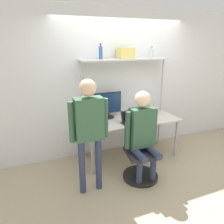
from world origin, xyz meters
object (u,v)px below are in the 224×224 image
(bottle_blue, at_px, (101,53))
(storage_box, at_px, (126,53))
(cell_phone, at_px, (142,121))
(bottle_clear, at_px, (151,53))
(laptop, at_px, (130,120))
(person_seated, at_px, (143,130))
(office_chair, at_px, (140,161))
(monitor, at_px, (108,104))
(person_standing, at_px, (89,123))

(bottle_blue, bearing_deg, storage_box, -0.00)
(cell_phone, bearing_deg, bottle_clear, 48.72)
(laptop, distance_m, cell_phone, 0.26)
(cell_phone, xyz_separation_m, person_seated, (-0.30, -0.53, 0.08))
(office_chair, xyz_separation_m, person_seated, (-0.01, -0.05, 0.56))
(monitor, relative_size, storage_box, 1.94)
(person_seated, height_order, storage_box, storage_box)
(person_seated, relative_size, person_standing, 0.86)
(person_seated, height_order, bottle_blue, bottle_blue)
(bottle_clear, distance_m, bottle_blue, 0.99)
(monitor, xyz_separation_m, storage_box, (0.35, 0.01, 0.90))
(monitor, xyz_separation_m, bottle_clear, (0.87, 0.01, 0.90))
(storage_box, bearing_deg, cell_phone, -70.45)
(person_standing, bearing_deg, cell_phone, 24.90)
(bottle_blue, distance_m, storage_box, 0.46)
(monitor, distance_m, person_seated, 0.98)
(person_seated, bearing_deg, person_standing, 179.39)
(person_standing, height_order, bottle_clear, bottle_clear)
(office_chair, xyz_separation_m, person_standing, (-0.83, -0.04, 0.77))
(bottle_clear, distance_m, storage_box, 0.53)
(storage_box, bearing_deg, laptop, -103.56)
(laptop, xyz_separation_m, person_standing, (-0.87, -0.51, 0.24))
(bottle_blue, bearing_deg, person_standing, -118.14)
(person_standing, relative_size, storage_box, 6.05)
(office_chair, bearing_deg, laptop, 85.49)
(person_standing, bearing_deg, bottle_blue, 61.86)
(bottle_blue, bearing_deg, cell_phone, -34.76)
(cell_phone, bearing_deg, bottle_blue, 145.24)
(cell_phone, bearing_deg, person_standing, -155.10)
(cell_phone, relative_size, person_standing, 0.09)
(bottle_blue, bearing_deg, monitor, -4.36)
(monitor, relative_size, office_chair, 0.58)
(office_chair, bearing_deg, person_seated, -96.88)
(cell_phone, distance_m, storage_box, 1.23)
(cell_phone, relative_size, bottle_clear, 0.75)
(monitor, height_order, bottle_blue, bottle_blue)
(bottle_clear, height_order, bottle_blue, bottle_blue)
(person_seated, bearing_deg, storage_box, 81.14)
(cell_phone, height_order, storage_box, storage_box)
(person_seated, bearing_deg, monitor, 101.76)
(bottle_clear, bearing_deg, person_standing, -147.66)
(person_standing, bearing_deg, person_seated, -0.61)
(person_seated, height_order, person_standing, person_standing)
(monitor, xyz_separation_m, cell_phone, (0.50, -0.42, -0.24))
(laptop, bearing_deg, cell_phone, 3.37)
(monitor, distance_m, storage_box, 0.97)
(bottle_clear, xyz_separation_m, storage_box, (-0.53, 0.00, 0.01))
(laptop, distance_m, person_standing, 1.03)
(laptop, bearing_deg, office_chair, -94.51)
(bottle_clear, bearing_deg, laptop, -145.07)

